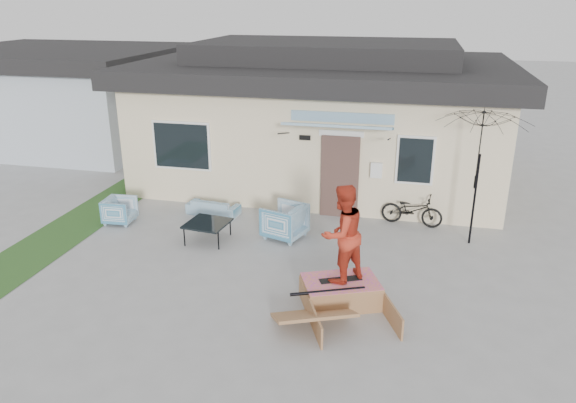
% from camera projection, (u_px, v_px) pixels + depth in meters
% --- Properties ---
extents(ground, '(90.00, 90.00, 0.00)m').
position_uv_depth(ground, '(250.00, 298.00, 10.18)').
color(ground, gray).
rests_on(ground, ground).
extents(grass_strip, '(1.40, 8.00, 0.01)m').
position_uv_depth(grass_strip, '(67.00, 231.00, 13.12)').
color(grass_strip, '#254A1E').
rests_on(grass_strip, ground).
extents(house, '(10.80, 8.49, 4.10)m').
position_uv_depth(house, '(325.00, 113.00, 16.79)').
color(house, beige).
rests_on(house, ground).
extents(neighbor_house, '(8.60, 7.60, 3.50)m').
position_uv_depth(neighbor_house, '(63.00, 94.00, 20.93)').
color(neighbor_house, '#A6B1BF').
rests_on(neighbor_house, ground).
extents(loveseat, '(1.39, 0.55, 0.53)m').
position_uv_depth(loveseat, '(213.00, 204.00, 14.07)').
color(loveseat, teal).
rests_on(loveseat, ground).
extents(armchair_left, '(0.69, 0.73, 0.71)m').
position_uv_depth(armchair_left, '(120.00, 209.00, 13.50)').
color(armchair_left, teal).
rests_on(armchair_left, ground).
extents(armchair_right, '(1.03, 1.07, 0.89)m').
position_uv_depth(armchair_right, '(284.00, 219.00, 12.65)').
color(armchair_right, teal).
rests_on(armchair_right, ground).
extents(coffee_table, '(1.00, 1.00, 0.45)m').
position_uv_depth(coffee_table, '(208.00, 231.00, 12.54)').
color(coffee_table, black).
rests_on(coffee_table, ground).
extents(bicycle, '(1.54, 0.72, 0.95)m').
position_uv_depth(bicycle, '(412.00, 207.00, 13.33)').
color(bicycle, black).
rests_on(bicycle, ground).
extents(patio_umbrella, '(2.48, 2.39, 2.20)m').
position_uv_depth(patio_umbrella, '(478.00, 170.00, 11.88)').
color(patio_umbrella, black).
rests_on(patio_umbrella, ground).
extents(skate_ramp, '(1.94, 2.17, 0.45)m').
position_uv_depth(skate_ramp, '(341.00, 292.00, 9.95)').
color(skate_ramp, '#90623C').
rests_on(skate_ramp, ground).
extents(skateboard, '(0.78, 0.51, 0.05)m').
position_uv_depth(skateboard, '(341.00, 279.00, 9.91)').
color(skateboard, black).
rests_on(skateboard, skate_ramp).
extents(skater, '(1.09, 1.11, 1.80)m').
position_uv_depth(skater, '(342.00, 232.00, 9.59)').
color(skater, '#B9311E').
rests_on(skater, skateboard).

